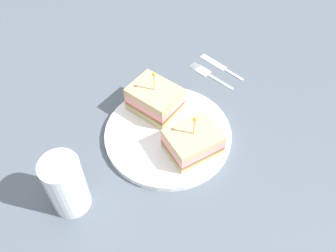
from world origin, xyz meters
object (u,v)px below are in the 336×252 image
sandwich_half_back (155,99)px  drink_glass (67,187)px  plate (168,134)px  knife (220,66)px  sandwich_half_front (193,142)px  fork (207,73)px

sandwich_half_back → drink_glass: size_ratio=1.03×
plate → drink_glass: (-10.02, 19.42, 4.71)cm
plate → knife: size_ratio=2.31×
sandwich_half_front → sandwich_half_back: (11.65, 4.57, 0.34)cm
sandwich_half_front → drink_glass: size_ratio=0.94×
plate → sandwich_half_front: size_ratio=2.24×
drink_glass → knife: drink_glass is taller
plate → sandwich_half_back: sandwich_half_back is taller
drink_glass → knife: bearing=-52.9°
sandwich_half_back → fork: 16.85cm
drink_glass → knife: (27.07, -35.82, -5.18)cm
drink_glass → fork: size_ratio=1.12×
sandwich_half_back → fork: (8.66, -13.91, -3.93)cm
sandwich_half_front → sandwich_half_back: bearing=21.4°
sandwich_half_back → fork: sandwich_half_back is taller
plate → sandwich_half_back: bearing=9.4°
sandwich_half_back → fork: bearing=-58.1°
knife → drink_glass: bearing=127.1°
fork → knife: 3.99cm
knife → sandwich_half_front: bearing=149.6°
sandwich_half_back → knife: 20.74cm
drink_glass → sandwich_half_front: bearing=-77.7°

